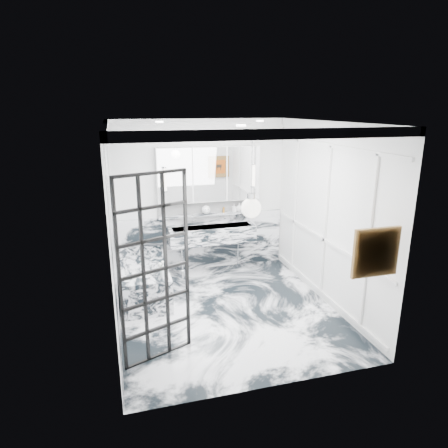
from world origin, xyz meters
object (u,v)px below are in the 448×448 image
object	(u,v)px
crittall_door	(155,271)
mirror_cabinet	(209,174)
trough_sink	(212,234)
bathtub	(143,279)

from	to	relation	value
crittall_door	mirror_cabinet	xyz separation A→B (m)	(1.28, 2.61, 0.67)
trough_sink	bathtub	world-z (taller)	trough_sink
trough_sink	bathtub	distance (m)	1.55
trough_sink	crittall_door	bearing A→B (deg)	-117.72
crittall_door	trough_sink	distance (m)	2.79
crittall_door	mirror_cabinet	bearing A→B (deg)	41.77
mirror_cabinet	bathtub	xyz separation A→B (m)	(-1.32, -0.83, -1.54)
mirror_cabinet	bathtub	distance (m)	2.20
mirror_cabinet	crittall_door	bearing A→B (deg)	-116.17
trough_sink	bathtub	bearing A→B (deg)	-153.52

